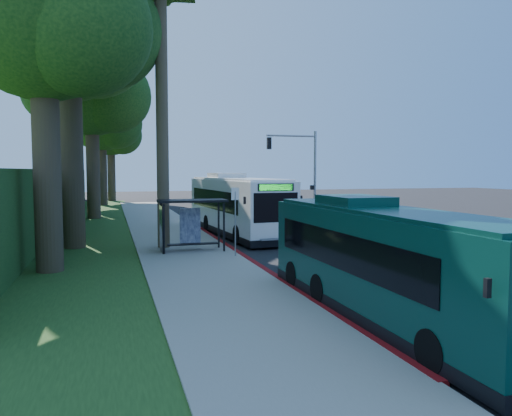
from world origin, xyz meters
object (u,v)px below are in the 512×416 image
object	(u,v)px
bus_shelter	(186,215)
white_bus	(236,204)
teal_bus	(384,260)
pickup	(289,216)

from	to	relation	value
bus_shelter	white_bus	world-z (taller)	white_bus
white_bus	teal_bus	world-z (taller)	white_bus
bus_shelter	teal_bus	world-z (taller)	teal_bus
bus_shelter	pickup	distance (m)	13.00
teal_bus	pickup	world-z (taller)	teal_bus
pickup	bus_shelter	bearing A→B (deg)	-139.75
white_bus	teal_bus	xyz separation A→B (m)	(-0.50, -18.18, -0.29)
bus_shelter	white_bus	bearing A→B (deg)	57.33
bus_shelter	white_bus	size ratio (longest dim) A/B	0.25
pickup	teal_bus	bearing A→B (deg)	-111.16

